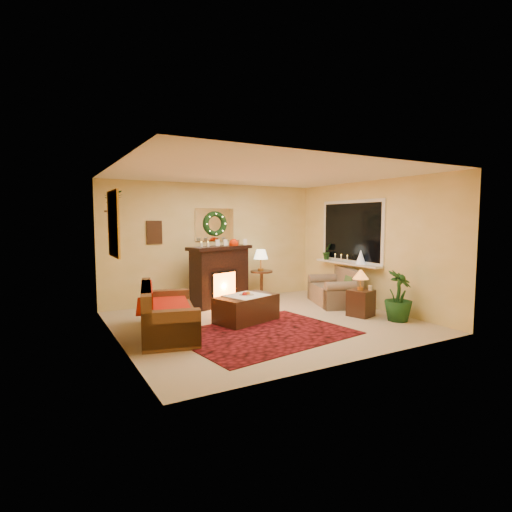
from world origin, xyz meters
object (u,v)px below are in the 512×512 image
side_table_round (261,285)px  end_table_square (361,302)px  sofa (168,307)px  loveseat (334,285)px  fireplace (220,279)px  coffee_table (246,310)px

side_table_round → end_table_square: 2.44m
sofa → end_table_square: (3.51, -0.62, -0.16)m
loveseat → end_table_square: size_ratio=2.68×
sofa → fireplace: fireplace is taller
side_table_round → coffee_table: bearing=-127.6°
sofa → end_table_square: 3.57m
loveseat → side_table_round: loveseat is taller
sofa → end_table_square: bearing=4.0°
loveseat → sofa: bearing=-152.7°
end_table_square → coffee_table: (-2.08, 0.68, -0.06)m
sofa → coffee_table: (1.43, 0.06, -0.22)m
fireplace → coffee_table: 1.54m
sofa → loveseat: size_ratio=1.38×
end_table_square → coffee_table: end_table_square is taller
sofa → loveseat: bearing=21.1°
side_table_round → fireplace: bearing=-174.0°
fireplace → loveseat: fireplace is taller
sofa → loveseat: 3.81m
fireplace → side_table_round: size_ratio=1.98×
coffee_table → side_table_round: bearing=34.3°
coffee_table → loveseat: bearing=-8.1°
fireplace → side_table_round: (1.08, 0.11, -0.23)m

